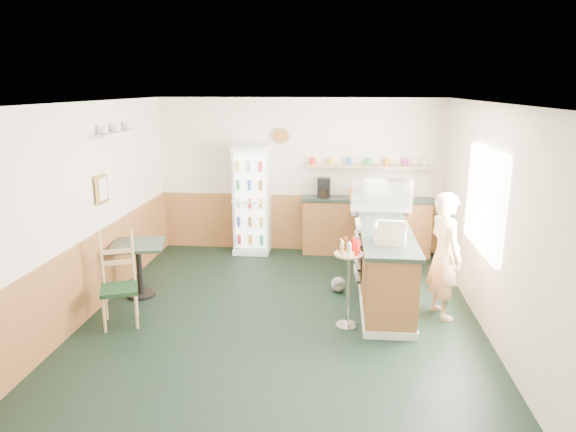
# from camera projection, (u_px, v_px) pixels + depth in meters

# --- Properties ---
(ground) EXTENTS (6.00, 6.00, 0.00)m
(ground) POSITION_uv_depth(u_px,v_px,m) (280.00, 320.00, 6.52)
(ground) COLOR black
(ground) RESTS_ON ground
(room_envelope) EXTENTS (5.04, 6.02, 2.72)m
(room_envelope) POSITION_uv_depth(u_px,v_px,m) (269.00, 191.00, 6.87)
(room_envelope) COLOR beige
(room_envelope) RESTS_ON ground
(service_counter) EXTENTS (0.68, 3.01, 1.01)m
(service_counter) POSITION_uv_depth(u_px,v_px,m) (382.00, 261.00, 7.32)
(service_counter) COLOR olive
(service_counter) RESTS_ON ground
(back_counter) EXTENTS (2.24, 0.42, 1.69)m
(back_counter) POSITION_uv_depth(u_px,v_px,m) (365.00, 224.00, 8.98)
(back_counter) COLOR olive
(back_counter) RESTS_ON ground
(drinks_fridge) EXTENTS (0.63, 0.53, 1.90)m
(drinks_fridge) POSITION_uv_depth(u_px,v_px,m) (252.00, 200.00, 9.01)
(drinks_fridge) COLOR white
(drinks_fridge) RESTS_ON ground
(display_case) EXTENTS (0.92, 0.48, 0.52)m
(display_case) POSITION_uv_depth(u_px,v_px,m) (381.00, 196.00, 7.78)
(display_case) COLOR silver
(display_case) RESTS_ON service_counter
(cash_register) EXTENTS (0.44, 0.45, 0.22)m
(cash_register) POSITION_uv_depth(u_px,v_px,m) (390.00, 233.00, 6.33)
(cash_register) COLOR beige
(cash_register) RESTS_ON service_counter
(shopkeeper) EXTENTS (0.55, 0.64, 1.63)m
(shopkeeper) POSITION_uv_depth(u_px,v_px,m) (445.00, 256.00, 6.45)
(shopkeeper) COLOR tan
(shopkeeper) RESTS_ON ground
(condiment_stand) EXTENTS (0.35, 0.35, 1.11)m
(condiment_stand) POSITION_uv_depth(u_px,v_px,m) (348.00, 271.00, 6.18)
(condiment_stand) COLOR silver
(condiment_stand) RESTS_ON ground
(newspaper_rack) EXTENTS (0.09, 0.42, 0.85)m
(newspaper_rack) POSITION_uv_depth(u_px,v_px,m) (358.00, 250.00, 7.19)
(newspaper_rack) COLOR black
(newspaper_rack) RESTS_ON ground
(cafe_table) EXTENTS (0.84, 0.84, 0.77)m
(cafe_table) POSITION_uv_depth(u_px,v_px,m) (139.00, 259.00, 7.14)
(cafe_table) COLOR black
(cafe_table) RESTS_ON ground
(cafe_chair) EXTENTS (0.56, 0.57, 1.17)m
(cafe_chair) POSITION_uv_depth(u_px,v_px,m) (121.00, 275.00, 6.35)
(cafe_chair) COLOR black
(cafe_chair) RESTS_ON ground
(dog_doorstop) EXTENTS (0.21, 0.27, 0.26)m
(dog_doorstop) POSITION_uv_depth(u_px,v_px,m) (338.00, 284.00, 7.39)
(dog_doorstop) COLOR #999994
(dog_doorstop) RESTS_ON ground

